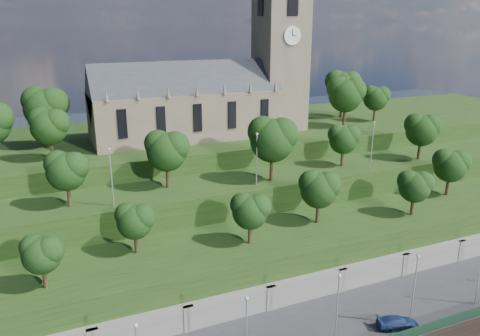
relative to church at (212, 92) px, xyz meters
name	(u,v)px	position (x,y,z in m)	size (l,w,h in m)	color
promenade	(331,331)	(-0.79, -39.98, -21.52)	(160.00, 12.00, 2.00)	#2D2D30
retaining_wall	(304,293)	(-0.79, -34.01, -20.02)	(160.00, 2.10, 5.00)	slate
embankment_lower	(281,260)	(-0.79, -27.98, -18.52)	(160.00, 12.00, 8.00)	#1D3712
embankment_upper	(248,216)	(-0.79, -16.98, -16.52)	(160.00, 10.00, 12.00)	#1D3712
hilltop	(203,168)	(-0.79, 4.02, -15.02)	(160.00, 32.00, 15.00)	#1D3712
church	(212,92)	(0.00, 0.00, 0.00)	(38.60, 12.35, 27.60)	brown
trees_lower	(315,193)	(4.19, -27.72, -9.87)	(64.31, 8.71, 7.49)	#302212
trees_upper	(267,142)	(1.76, -17.95, -4.91)	(61.52, 8.93, 9.51)	#302212
trees_hilltop	(216,100)	(0.33, -0.96, -1.30)	(74.72, 15.86, 9.83)	#302212
lamp_posts_promenade	(337,306)	(-2.79, -43.48, -15.58)	(60.36, 0.36, 8.64)	#B2B2B7
lamp_posts_upper	(257,155)	(-0.79, -19.98, -6.10)	(40.36, 0.36, 7.64)	#B2B2B7
car_right	(398,322)	(5.49, -43.42, -19.85)	(1.88, 4.63, 1.34)	navy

